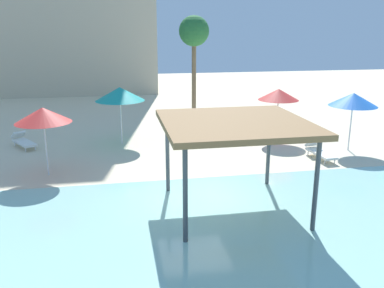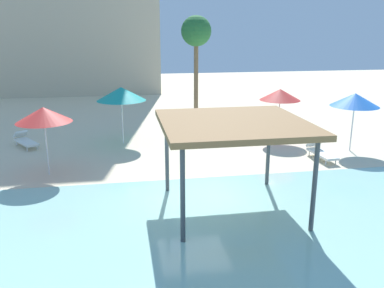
% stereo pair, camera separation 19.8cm
% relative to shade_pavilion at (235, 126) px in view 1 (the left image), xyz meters
% --- Properties ---
extents(ground_plane, '(80.00, 80.00, 0.00)m').
position_rel_shade_pavilion_xyz_m(ground_plane, '(-1.02, 1.47, -2.80)').
color(ground_plane, beige).
extents(lagoon_water, '(44.00, 13.50, 0.04)m').
position_rel_shade_pavilion_xyz_m(lagoon_water, '(-1.02, -3.78, -2.78)').
color(lagoon_water, '#99D1C6').
rests_on(lagoon_water, ground).
extents(shade_pavilion, '(4.48, 4.48, 2.98)m').
position_rel_shade_pavilion_xyz_m(shade_pavilion, '(0.00, 0.00, 0.00)').
color(shade_pavilion, '#42474C').
rests_on(shade_pavilion, ground).
extents(beach_umbrella_blue_0, '(2.26, 2.26, 2.79)m').
position_rel_shade_pavilion_xyz_m(beach_umbrella_blue_0, '(7.42, 5.58, -0.33)').
color(beach_umbrella_blue_0, silver).
rests_on(beach_umbrella_blue_0, ground).
extents(beach_umbrella_red_2, '(2.11, 2.11, 2.70)m').
position_rel_shade_pavilion_xyz_m(beach_umbrella_red_2, '(4.71, 8.09, -0.40)').
color(beach_umbrella_red_2, silver).
rests_on(beach_umbrella_red_2, ground).
extents(beach_umbrella_teal_3, '(2.46, 2.46, 2.90)m').
position_rel_shade_pavilion_xyz_m(beach_umbrella_teal_3, '(-3.39, 8.75, -0.24)').
color(beach_umbrella_teal_3, silver).
rests_on(beach_umbrella_teal_3, ground).
extents(beach_umbrella_red_5, '(2.17, 2.17, 2.78)m').
position_rel_shade_pavilion_xyz_m(beach_umbrella_red_5, '(-6.42, 4.51, -0.33)').
color(beach_umbrella_red_5, silver).
rests_on(beach_umbrella_red_5, ground).
extents(lounge_chair_0, '(0.72, 1.93, 0.74)m').
position_rel_shade_pavilion_xyz_m(lounge_chair_0, '(5.41, 4.63, -2.47)').
color(lounge_chair_0, white).
rests_on(lounge_chair_0, ground).
extents(lounge_chair_1, '(1.50, 1.93, 0.74)m').
position_rel_shade_pavilion_xyz_m(lounge_chair_1, '(-8.24, 8.97, -2.47)').
color(lounge_chair_1, white).
rests_on(lounge_chair_1, ground).
extents(palm_tree_1, '(1.90, 1.90, 6.49)m').
position_rel_shade_pavilion_xyz_m(palm_tree_1, '(1.40, 14.19, 2.57)').
color(palm_tree_1, brown).
rests_on(palm_tree_1, ground).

